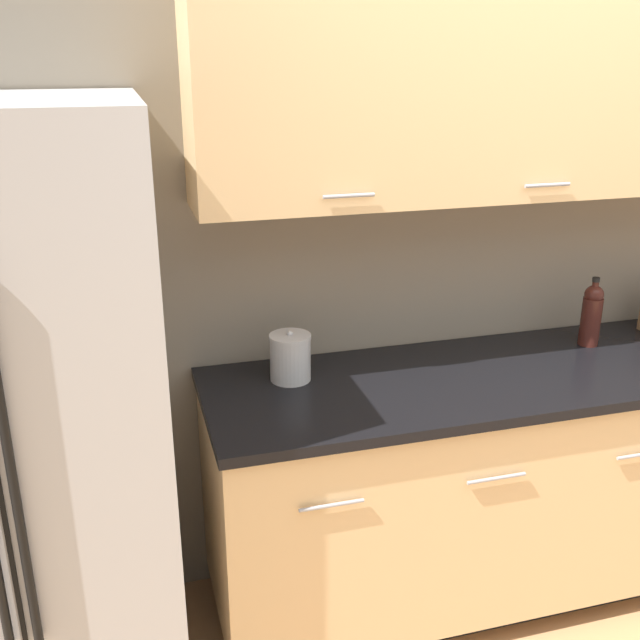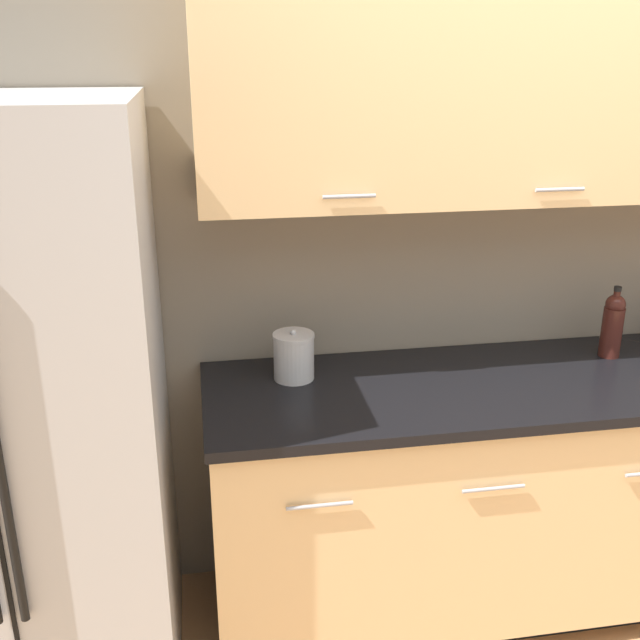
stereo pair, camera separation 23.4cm
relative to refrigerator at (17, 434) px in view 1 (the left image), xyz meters
The scene contains 5 objects.
wall_back 1.90m from the refrigerator, 10.89° to the left, with size 10.00×0.39×2.60m.
counter_unit 1.74m from the refrigerator, ahead, with size 2.27×0.64×0.91m.
refrigerator is the anchor object (origin of this frame).
wine_bottle 2.02m from the refrigerator, ahead, with size 0.07×0.07×0.26m.
steel_canister 0.87m from the refrigerator, 11.69° to the left, with size 0.14×0.14×0.18m.
Camera 1 is at (-1.51, -1.41, 1.98)m, focal length 42.00 mm.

